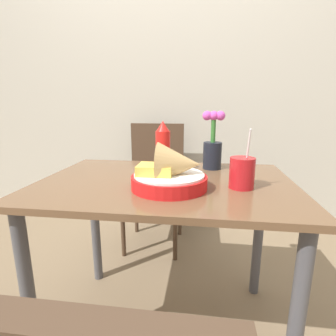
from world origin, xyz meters
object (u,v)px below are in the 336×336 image
at_px(food_basket, 172,173).
at_px(flower_vase, 213,147).
at_px(ketchup_bottle, 163,148).
at_px(chair_far_window, 156,174).
at_px(drink_cup, 242,174).

distance_m(food_basket, flower_vase, 0.37).
height_order(food_basket, flower_vase, flower_vase).
relative_size(ketchup_bottle, flower_vase, 0.85).
bearing_deg(chair_far_window, food_basket, -75.81).
bearing_deg(drink_cup, food_basket, -170.70).
xyz_separation_m(food_basket, ketchup_bottle, (-0.07, 0.24, 0.05)).
height_order(food_basket, drink_cup, drink_cup).
bearing_deg(ketchup_bottle, flower_vase, 22.43).
bearing_deg(drink_cup, chair_far_window, 118.82).
bearing_deg(food_basket, ketchup_bottle, 106.65).
xyz_separation_m(food_basket, drink_cup, (0.26, 0.04, -0.00)).
xyz_separation_m(chair_far_window, flower_vase, (0.39, -0.60, 0.31)).
xyz_separation_m(chair_far_window, food_basket, (0.24, -0.94, 0.26)).
height_order(chair_far_window, ketchup_bottle, ketchup_bottle).
distance_m(ketchup_bottle, flower_vase, 0.25).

